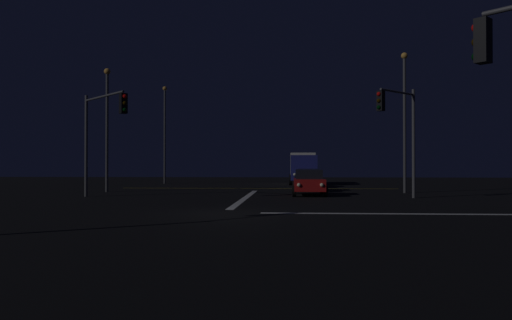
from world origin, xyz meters
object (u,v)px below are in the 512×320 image
at_px(box_truck, 303,167).
at_px(traffic_signal_nw, 101,124).
at_px(streetlamp_left_near, 107,120).
at_px(streetlamp_right_near, 405,112).
at_px(traffic_signal_ne, 400,123).
at_px(sedan_red, 309,182).
at_px(streetlamp_left_far, 165,128).
at_px(sedan_silver, 308,178).
at_px(sedan_black, 307,180).

distance_m(box_truck, traffic_signal_nw, 25.21).
bearing_deg(traffic_signal_nw, streetlamp_left_near, 108.08).
bearing_deg(box_truck, streetlamp_right_near, -67.73).
relative_size(traffic_signal_ne, streetlamp_right_near, 0.65).
distance_m(sedan_red, streetlamp_left_far, 24.06).
bearing_deg(sedan_silver, traffic_signal_ne, -73.21).
distance_m(sedan_red, box_truck, 18.59).
bearing_deg(traffic_signal_ne, streetlamp_right_near, 74.92).
relative_size(sedan_red, box_truck, 0.52).
bearing_deg(traffic_signal_nw, traffic_signal_ne, 1.81).
xyz_separation_m(sedan_silver, box_truck, (-0.22, 6.86, 0.91)).
height_order(sedan_red, streetlamp_left_near, streetlamp_left_near).
bearing_deg(box_truck, sedan_red, -90.47).
relative_size(sedan_silver, streetlamp_left_far, 0.44).
height_order(sedan_red, sedan_silver, same).
xyz_separation_m(sedan_red, streetlamp_left_near, (-13.81, 3.10, 4.18)).
height_order(sedan_red, traffic_signal_nw, traffic_signal_nw).
bearing_deg(traffic_signal_nw, sedan_black, 37.21).
xyz_separation_m(streetlamp_left_far, streetlamp_right_near, (20.30, -16.00, -0.27)).
bearing_deg(sedan_red, streetlamp_right_near, 25.53).
distance_m(sedan_black, traffic_signal_nw, 15.11).
bearing_deg(streetlamp_left_near, streetlamp_right_near, -0.00).
height_order(traffic_signal_nw, streetlamp_left_far, streetlamp_left_far).
relative_size(sedan_red, streetlamp_left_far, 0.44).
bearing_deg(streetlamp_right_near, streetlamp_left_near, 180.00).
bearing_deg(streetlamp_left_near, traffic_signal_ne, -18.29).
relative_size(sedan_black, traffic_signal_nw, 0.73).
bearing_deg(traffic_signal_ne, streetlamp_left_far, 130.07).
xyz_separation_m(traffic_signal_nw, streetlamp_left_near, (-2.18, 6.68, 0.82)).
bearing_deg(traffic_signal_nw, sedan_red, 17.12).
relative_size(sedan_red, streetlamp_left_near, 0.50).
height_order(box_truck, traffic_signal_ne, traffic_signal_ne).
distance_m(streetlamp_left_near, streetlamp_left_far, 16.01).
xyz_separation_m(sedan_red, sedan_black, (0.10, 5.33, 0.00)).
xyz_separation_m(sedan_red, streetlamp_left_far, (-13.81, 19.10, 4.85)).
xyz_separation_m(sedan_red, sedan_silver, (0.37, 11.71, 0.00)).
xyz_separation_m(sedan_red, box_truck, (0.15, 18.57, 0.91)).
xyz_separation_m(sedan_red, traffic_signal_nw, (-11.63, -3.58, 3.35)).
relative_size(box_truck, streetlamp_left_near, 0.96).
bearing_deg(traffic_signal_ne, sedan_silver, 106.79).
distance_m(sedan_silver, traffic_signal_nw, 19.73).
bearing_deg(streetlamp_left_near, sedan_silver, 31.26).
relative_size(sedan_silver, traffic_signal_nw, 0.73).
distance_m(traffic_signal_ne, streetlamp_left_near, 19.65).
relative_size(traffic_signal_nw, streetlamp_right_near, 0.63).
relative_size(box_truck, traffic_signal_nw, 1.39).
bearing_deg(sedan_red, traffic_signal_nw, -162.88).
bearing_deg(traffic_signal_ne, sedan_black, 119.40).
bearing_deg(streetlamp_left_far, traffic_signal_ne, -49.93).
distance_m(traffic_signal_nw, traffic_signal_ne, 16.47).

